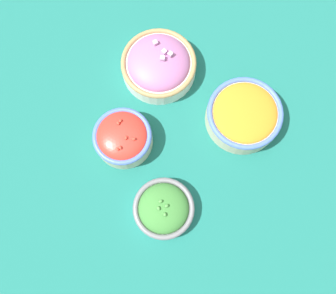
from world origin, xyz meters
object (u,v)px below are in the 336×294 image
Objects in this scene: bowl_red_onion at (159,65)px; bowl_carrots at (244,115)px; bowl_cherry_tomatoes at (123,138)px; bowl_broccoli at (164,208)px.

bowl_red_onion is 1.04× the size of bowl_carrots.
bowl_broccoli is at bearing -124.29° from bowl_cherry_tomatoes.
bowl_broccoli is 0.76× the size of bowl_red_onion.
bowl_red_onion is at bearing 82.61° from bowl_carrots.
bowl_broccoli is 0.28m from bowl_carrots.
bowl_red_onion is at bearing 27.41° from bowl_broccoli.
bowl_cherry_tomatoes reaches higher than bowl_broccoli.
bowl_cherry_tomatoes is at bearing -178.70° from bowl_red_onion.
bowl_red_onion is 0.23m from bowl_carrots.
bowl_cherry_tomatoes reaches higher than bowl_carrots.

